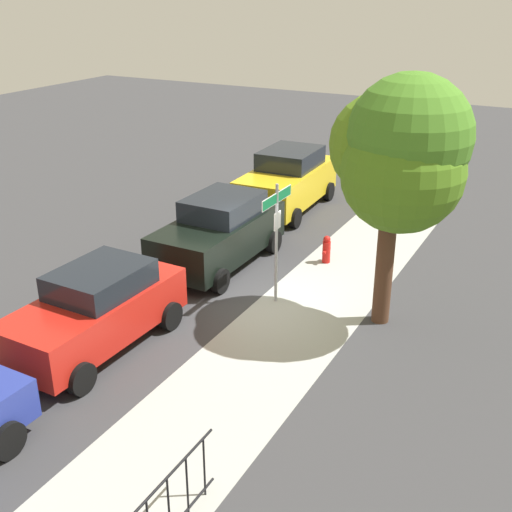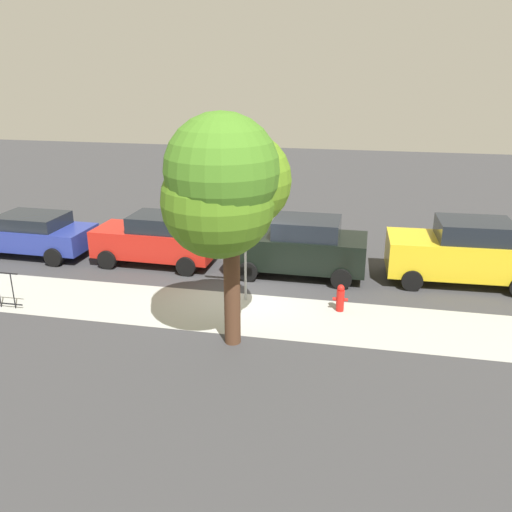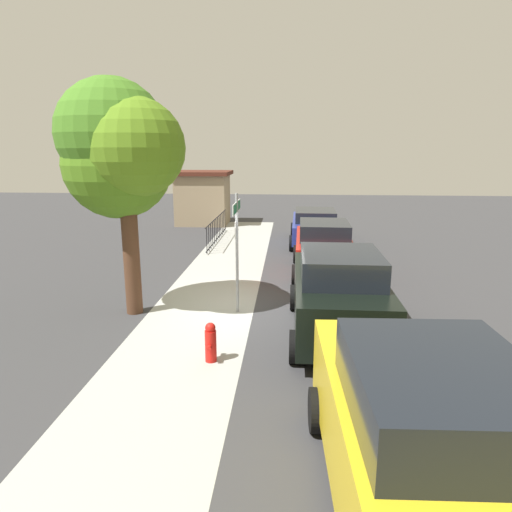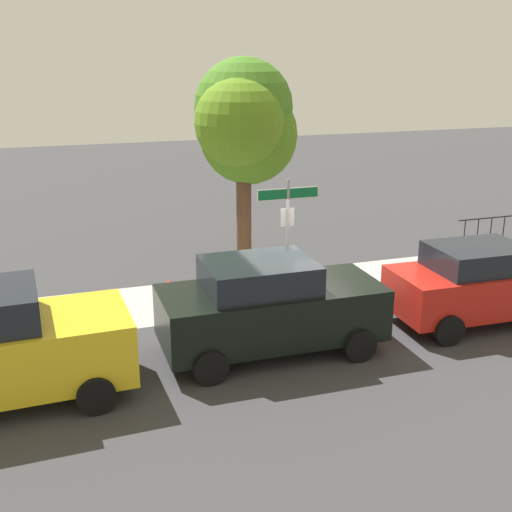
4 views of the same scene
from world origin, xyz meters
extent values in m
plane|color=#38383A|center=(0.00, 0.00, 0.00)|extent=(60.00, 60.00, 0.00)
cube|color=#A6A8A1|center=(2.00, 1.30, 0.00)|extent=(24.00, 2.60, 0.00)
cylinder|color=#9EA0A5|center=(-0.16, 0.40, 1.48)|extent=(0.07, 0.07, 2.95)
cube|color=#0F723D|center=(-0.16, 0.40, 2.62)|extent=(1.43, 0.02, 0.22)
cube|color=white|center=(-0.16, 0.40, 2.62)|extent=(1.46, 0.02, 0.25)
cube|color=silver|center=(-0.16, 0.42, 2.07)|extent=(0.32, 0.02, 0.42)
cylinder|color=#4F3221|center=(-0.42, 2.94, 1.44)|extent=(0.39, 0.39, 2.88)
sphere|color=#58851E|center=(-0.63, 2.61, 3.99)|extent=(2.23, 2.23, 2.23)
sphere|color=#4D7E1D|center=(-0.19, 3.21, 3.61)|extent=(2.55, 2.55, 2.55)
sphere|color=#457C22|center=(-0.31, 3.25, 4.31)|extent=(2.54, 2.54, 2.54)
sphere|color=#408022|center=(-0.27, 3.37, 4.08)|extent=(2.18, 2.18, 2.18)
cylinder|color=black|center=(-4.95, -1.29, 0.32)|extent=(0.65, 0.24, 0.64)
cylinder|color=black|center=(-4.88, -3.21, 0.32)|extent=(0.65, 0.24, 0.64)
cube|color=black|center=(-1.39, -1.93, 0.83)|extent=(4.32, 1.87, 1.01)
cube|color=black|center=(-1.64, -1.93, 1.61)|extent=(2.08, 1.63, 0.56)
cylinder|color=black|center=(0.08, -1.02, 0.32)|extent=(0.64, 0.22, 0.64)
cylinder|color=black|center=(0.07, -2.86, 0.32)|extent=(0.64, 0.22, 0.64)
cylinder|color=black|center=(-2.84, -1.00, 0.32)|extent=(0.64, 0.22, 0.64)
cylinder|color=black|center=(-2.86, -2.84, 0.32)|extent=(0.64, 0.22, 0.64)
cube|color=red|center=(3.52, -1.96, 0.77)|extent=(4.15, 1.82, 0.91)
cube|color=black|center=(3.27, -1.95, 1.49)|extent=(2.01, 1.56, 0.52)
cylinder|color=black|center=(4.93, -1.14, 0.32)|extent=(0.65, 0.24, 0.64)
cylinder|color=black|center=(2.14, -1.07, 0.32)|extent=(0.65, 0.24, 0.64)
cylinder|color=black|center=(2.10, -2.78, 0.32)|extent=(0.65, 0.24, 0.64)
cylinder|color=black|center=(6.05, 2.30, 0.53)|extent=(0.03, 0.03, 1.05)
cylinder|color=black|center=(6.51, 2.30, 0.53)|extent=(0.03, 0.03, 1.05)
cylinder|color=black|center=(6.96, 2.30, 0.53)|extent=(0.03, 0.03, 1.05)
cylinder|color=black|center=(7.41, 2.30, 0.53)|extent=(0.03, 0.03, 1.05)
cylinder|color=red|center=(-2.90, 0.60, 0.31)|extent=(0.22, 0.22, 0.62)
sphere|color=red|center=(-2.90, 0.60, 0.68)|extent=(0.20, 0.20, 0.20)
cylinder|color=red|center=(-3.06, 0.60, 0.34)|extent=(0.10, 0.09, 0.09)
cylinder|color=red|center=(-2.74, 0.60, 0.34)|extent=(0.10, 0.09, 0.09)
camera|label=1|loc=(12.26, 6.47, 7.14)|focal=44.78mm
camera|label=2|loc=(-3.37, 14.36, 6.45)|focal=37.63mm
camera|label=3|loc=(-10.74, -0.84, 3.95)|focal=31.53mm
camera|label=4|loc=(-5.38, -12.97, 5.67)|focal=45.66mm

